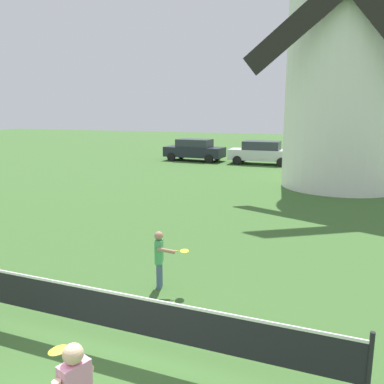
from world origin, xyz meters
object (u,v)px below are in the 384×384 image
(windmill, at_px, (348,50))
(parked_car_silver, at_px, (261,152))
(tennis_net, at_px, (140,316))
(player_far, at_px, (160,256))
(parked_car_black, at_px, (194,150))

(windmill, relative_size, parked_car_silver, 2.87)
(tennis_net, xyz_separation_m, player_far, (-0.80, 2.29, -0.01))
(tennis_net, bearing_deg, parked_car_silver, 97.50)
(windmill, xyz_separation_m, player_far, (-3.04, -13.18, -5.56))
(windmill, xyz_separation_m, parked_car_silver, (-5.15, 6.65, -5.43))
(player_far, xyz_separation_m, parked_car_silver, (-2.11, 19.83, 0.13))
(windmill, bearing_deg, player_far, -102.97)
(tennis_net, distance_m, parked_car_black, 23.57)
(player_far, bearing_deg, parked_car_black, 109.37)
(tennis_net, distance_m, player_far, 2.42)
(windmill, height_order, parked_car_silver, windmill)
(windmill, bearing_deg, parked_car_black, 146.04)
(windmill, distance_m, tennis_net, 16.58)
(parked_car_black, bearing_deg, windmill, -33.96)
(parked_car_black, distance_m, parked_car_silver, 4.91)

